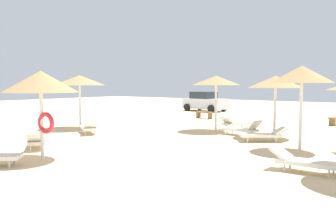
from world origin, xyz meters
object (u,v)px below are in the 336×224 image
Objects in this scene: parasol_2 at (216,81)px; lounger_0 at (37,140)px; bench_0 at (204,114)px; bench_1 at (336,119)px; lounger_3 at (304,161)px; lounger_1 at (264,135)px; lounger_4 at (242,129)px; parasol_4 at (276,82)px; parasol_0 at (41,83)px; parasol_1 at (302,75)px; parked_car at (205,102)px; lounger_2 at (235,123)px; parasol_5 at (80,80)px; lounger_5 at (89,127)px.

parasol_2 reaches higher than lounger_0.
bench_0 and bench_1 have the same top height.
parasol_2 is at bearing 134.99° from lounger_3.
lounger_3 reaches higher than bench_0.
lounger_4 is at bearing 142.88° from lounger_1.
lounger_4 is 8.63m from bench_0.
parasol_2 is 3.09m from lounger_4.
parasol_4 is 1.48× the size of lounger_1.
lounger_1 is 5.37m from lounger_3.
parasol_0 reaches higher than lounger_4.
parasol_4 is 2.65m from lounger_4.
parasol_1 is 19.57m from parked_car.
parasol_1 reaches higher than bench_1.
lounger_3 is at bearing 24.24° from parasol_0.
lounger_1 is 10.55m from bench_0.
lounger_3 is 1.24× the size of bench_1.
parasol_5 is at bearing -144.29° from lounger_2.
lounger_3 is (7.36, 3.32, -2.19)m from parasol_0.
parasol_5 is 1.88× the size of bench_0.
lounger_1 is at bearing -85.54° from parasol_4.
lounger_0 is 20.69m from parked_car.
bench_0 is at bearing -172.41° from bench_1.
lounger_4 is at bearing 146.01° from parasol_1.
lounger_2 reaches higher than lounger_3.
lounger_0 is (-1.95, 1.10, -2.19)m from parasol_0.
parasol_5 reaches higher than lounger_2.
parasol_0 is 3.13m from lounger_0.
parasol_0 reaches higher than lounger_1.
parasol_2 reaches higher than bench_0.
parasol_2 is 1.48× the size of lounger_4.
parasol_1 reaches higher than lounger_4.
parasol_2 is 13.87m from parked_car.
bench_1 is (1.07, 7.06, -2.19)m from parasol_4.
parasol_1 is at bearing -53.20° from parasol_4.
lounger_2 is 1.29× the size of bench_0.
bench_0 is (-4.01, 5.46, -2.26)m from parasol_2.
parasol_0 is 8.37m from lounger_3.
parasol_0 is 1.50× the size of lounger_3.
bench_0 is at bearing 131.28° from lounger_3.
lounger_3 is at bearing 13.38° from lounger_0.
lounger_3 is 1.24× the size of bench_0.
parked_car is at bearing 157.84° from bench_1.
lounger_3 is 13.19m from bench_1.
bench_1 is (10.90, 10.10, -2.28)m from parasol_5.
lounger_0 is 0.98× the size of lounger_4.
parasol_2 reaches higher than lounger_5.
parasol_2 reaches higher than bench_1.
parasol_5 is 0.69× the size of parked_car.
bench_1 is (4.40, 6.58, -2.26)m from parasol_2.
lounger_0 is 4.24m from lounger_5.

